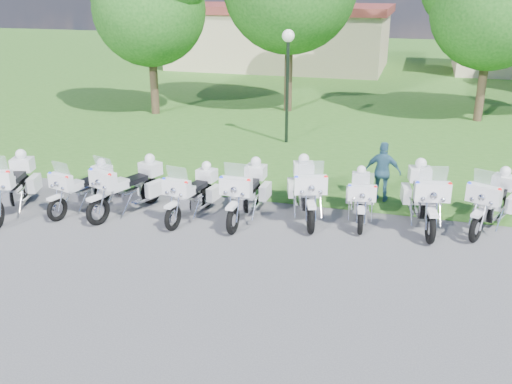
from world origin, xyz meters
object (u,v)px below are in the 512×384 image
(motorcycle_0, at_px, (12,185))
(lamp_post, at_px, (288,58))
(motorcycle_1, at_px, (84,187))
(bystander_c, at_px, (383,172))
(motorcycle_7, at_px, (424,196))
(motorcycle_6, at_px, (361,196))
(motorcycle_2, at_px, (129,186))
(motorcycle_3, at_px, (193,192))
(motorcycle_8, at_px, (492,201))
(motorcycle_5, at_px, (306,189))
(motorcycle_4, at_px, (247,191))

(motorcycle_0, distance_m, lamp_post, 10.27)
(motorcycle_1, relative_size, bystander_c, 1.31)
(motorcycle_1, xyz_separation_m, motorcycle_7, (8.52, 1.44, 0.12))
(motorcycle_6, bearing_deg, motorcycle_1, 3.48)
(motorcycle_0, relative_size, motorcycle_2, 1.06)
(motorcycle_2, xyz_separation_m, motorcycle_3, (1.69, 0.17, -0.06))
(motorcycle_0, height_order, motorcycle_2, motorcycle_0)
(motorcycle_8, distance_m, lamp_post, 9.32)
(motorcycle_7, bearing_deg, motorcycle_0, 1.63)
(bystander_c, bearing_deg, motorcycle_2, 28.72)
(lamp_post, distance_m, bystander_c, 6.78)
(motorcycle_8, height_order, bystander_c, motorcycle_8)
(motorcycle_1, distance_m, lamp_post, 8.98)
(motorcycle_1, xyz_separation_m, motorcycle_3, (2.92, 0.33, 0.03))
(motorcycle_6, height_order, lamp_post, lamp_post)
(motorcycle_2, bearing_deg, motorcycle_0, 35.17)
(motorcycle_1, relative_size, lamp_post, 0.53)
(motorcycle_0, xyz_separation_m, motorcycle_2, (2.90, 0.81, -0.03))
(motorcycle_2, bearing_deg, lamp_post, -87.38)
(motorcycle_1, xyz_separation_m, motorcycle_6, (7.01, 1.32, -0.01))
(motorcycle_6, bearing_deg, motorcycle_2, 4.13)
(motorcycle_5, bearing_deg, motorcycle_1, -5.79)
(motorcycle_4, xyz_separation_m, motorcycle_8, (5.86, 1.03, -0.00))
(motorcycle_7, bearing_deg, motorcycle_1, -0.37)
(motorcycle_5, xyz_separation_m, lamp_post, (-2.09, 6.71, 2.35))
(motorcycle_1, bearing_deg, motorcycle_8, -156.17)
(motorcycle_0, bearing_deg, motorcycle_1, -175.14)
(motorcycle_3, distance_m, motorcycle_4, 1.36)
(motorcycle_7, distance_m, lamp_post, 8.44)
(motorcycle_3, bearing_deg, motorcycle_7, -159.92)
(motorcycle_1, relative_size, motorcycle_2, 0.90)
(motorcycle_5, relative_size, motorcycle_8, 1.06)
(motorcycle_3, relative_size, motorcycle_7, 0.87)
(motorcycle_1, height_order, motorcycle_6, motorcycle_1)
(lamp_post, height_order, bystander_c, lamp_post)
(motorcycle_2, height_order, motorcycle_3, motorcycle_2)
(motorcycle_0, relative_size, lamp_post, 0.63)
(motorcycle_0, height_order, bystander_c, motorcycle_0)
(motorcycle_6, height_order, motorcycle_7, motorcycle_7)
(lamp_post, bearing_deg, motorcycle_5, -72.69)
(motorcycle_8, bearing_deg, motorcycle_7, 30.44)
(motorcycle_5, bearing_deg, motorcycle_7, 168.41)
(motorcycle_0, xyz_separation_m, motorcycle_7, (10.19, 2.09, 0.00))
(motorcycle_3, height_order, motorcycle_7, motorcycle_7)
(bystander_c, bearing_deg, motorcycle_8, 163.70)
(motorcycle_1, xyz_separation_m, bystander_c, (7.43, 2.76, 0.20))
(motorcycle_5, relative_size, motorcycle_7, 0.95)
(lamp_post, bearing_deg, motorcycle_7, -52.41)
(motorcycle_0, distance_m, motorcycle_3, 4.70)
(motorcycle_0, height_order, motorcycle_7, motorcycle_7)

